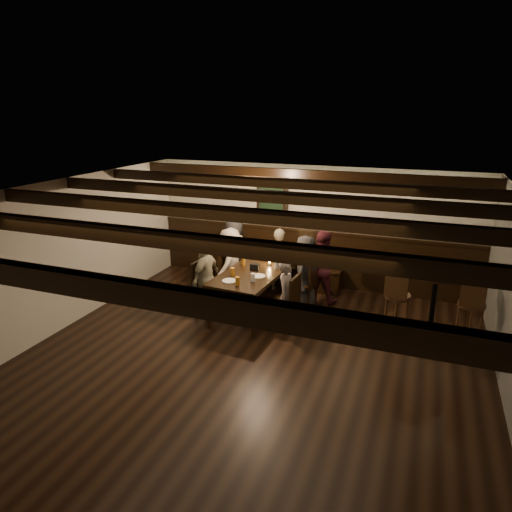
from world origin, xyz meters
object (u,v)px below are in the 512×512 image
at_px(chair_right_near, 303,293).
at_px(chair_right_far, 285,312).
at_px(person_bench_left, 234,253).
at_px(person_left_near, 230,262).
at_px(chair_left_near, 232,280).
at_px(person_bench_centre, 279,260).
at_px(bar_stool_left, 395,319).
at_px(dining_table, 256,273).
at_px(person_left_far, 206,277).
at_px(person_right_far, 287,295).
at_px(person_right_near, 305,273).
at_px(person_bench_right, 321,266).
at_px(chair_left_far, 208,298).
at_px(bar_stool_right, 468,328).
at_px(high_top_table, 434,298).

height_order(chair_right_near, chair_right_far, chair_right_near).
xyz_separation_m(person_bench_left, person_left_near, (0.12, -0.46, -0.04)).
distance_m(chair_left_near, chair_right_near, 1.44).
relative_size(person_bench_left, person_bench_centre, 1.10).
bearing_deg(bar_stool_left, dining_table, 178.78).
xyz_separation_m(chair_right_near, person_left_far, (-1.53, -0.79, 0.36)).
xyz_separation_m(chair_right_far, person_right_far, (0.03, -0.00, 0.30)).
xyz_separation_m(person_right_near, person_right_far, (-0.07, -0.90, -0.09)).
xyz_separation_m(chair_left_near, person_bench_right, (1.65, 0.33, 0.38)).
distance_m(person_bench_right, person_right_near, 0.47).
bearing_deg(chair_left_near, person_right_far, 58.54).
height_order(person_right_far, bar_stool_left, person_right_far).
bearing_deg(chair_left_far, dining_table, 122.01).
height_order(chair_left_near, person_bench_left, person_bench_left).
height_order(chair_right_far, person_left_far, person_left_far).
relative_size(chair_left_far, person_right_near, 0.69).
bearing_deg(person_right_near, person_bench_right, -18.43).
bearing_deg(bar_stool_right, bar_stool_left, -169.93).
height_order(chair_right_far, high_top_table, high_top_table).
relative_size(chair_right_near, bar_stool_left, 0.83).
xyz_separation_m(dining_table, person_bench_right, (0.96, 0.83, -0.03)).
xyz_separation_m(dining_table, chair_left_far, (-0.75, -0.40, -0.42)).
relative_size(chair_left_near, person_right_near, 0.73).
distance_m(dining_table, person_right_far, 0.88).
distance_m(person_left_far, bar_stool_right, 4.18).
bearing_deg(chair_left_near, bar_stool_left, 77.29).
bearing_deg(bar_stool_left, chair_left_near, 172.17).
distance_m(person_bench_centre, high_top_table, 3.10).
bearing_deg(bar_stool_left, person_bench_centre, 156.49).
distance_m(dining_table, person_bench_left, 1.27).
height_order(chair_right_near, person_left_far, person_left_far).
relative_size(person_bench_left, person_right_near, 1.03).
relative_size(person_bench_right, person_right_near, 1.00).
bearing_deg(bar_stool_left, person_bench_left, 165.64).
bearing_deg(chair_right_near, chair_left_far, 122.00).
relative_size(chair_right_far, person_right_near, 0.69).
relative_size(chair_left_near, person_right_far, 0.84).
bearing_deg(person_right_far, dining_table, 59.04).
distance_m(chair_left_far, chair_right_far, 1.44).
bearing_deg(person_right_far, person_bench_left, 50.71).
distance_m(chair_left_near, chair_left_far, 0.90).
relative_size(chair_left_near, high_top_table, 0.85).
bearing_deg(bar_stool_right, chair_left_far, -172.67).
xyz_separation_m(chair_right_far, bar_stool_left, (1.71, 0.06, 0.15)).
height_order(chair_left_near, chair_right_near, chair_left_near).
relative_size(chair_left_near, person_left_near, 0.75).
height_order(dining_table, person_bench_centre, person_bench_centre).
height_order(dining_table, person_bench_left, person_bench_left).
height_order(person_right_far, high_top_table, person_right_far).
xyz_separation_m(person_right_far, high_top_table, (2.18, 0.27, 0.17)).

